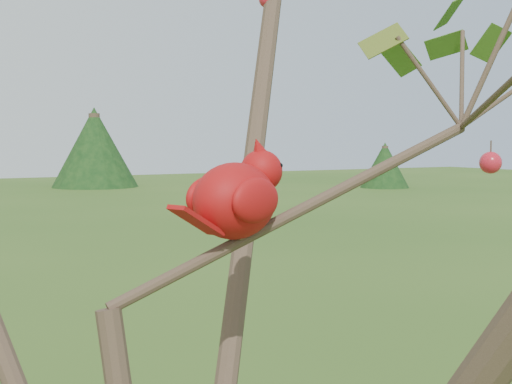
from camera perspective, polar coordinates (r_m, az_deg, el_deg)
crabapple_tree at (r=0.89m, az=-4.82°, el=0.41°), size 2.35×2.05×2.95m
cardinal at (r=1.04m, az=-1.44°, el=-0.35°), size 0.23×0.15×0.16m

